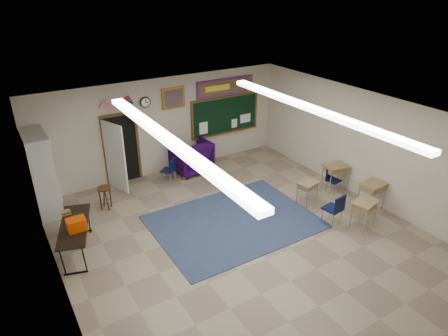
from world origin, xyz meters
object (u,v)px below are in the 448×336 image
student_desk_front_right (335,176)px  folding_table (76,237)px  wingback_armchair (191,156)px  wooden_stool (105,198)px  student_desk_front_left (307,192)px

student_desk_front_right → folding_table: folding_table is taller
wingback_armchair → wooden_stool: size_ratio=1.80×
wingback_armchair → student_desk_front_right: size_ratio=1.44×
student_desk_front_left → wingback_armchair: bearing=104.1°
student_desk_front_right → student_desk_front_left: bearing=-160.5°
wingback_armchair → wooden_stool: bearing=13.1°
wingback_armchair → student_desk_front_right: wingback_armchair is taller
student_desk_front_left → student_desk_front_right: student_desk_front_right is taller
wooden_stool → folding_table: bearing=-125.5°
folding_table → wooden_stool: (1.10, 1.54, -0.07)m
student_desk_front_left → student_desk_front_right: size_ratio=0.84×
student_desk_front_left → wooden_stool: bearing=138.6°
folding_table → wooden_stool: bearing=72.2°
student_desk_front_left → folding_table: bearing=157.0°
wingback_armchair → student_desk_front_left: bearing=113.6°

